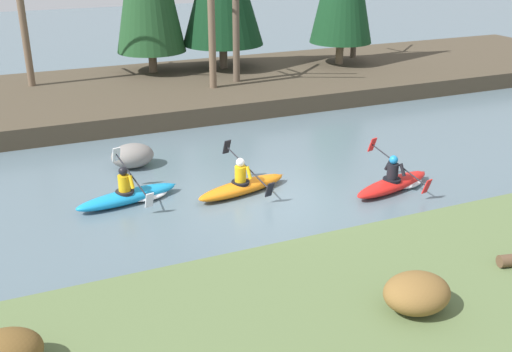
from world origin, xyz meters
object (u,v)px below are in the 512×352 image
kayaker_lead (395,182)px  kayaker_middle (243,185)px  kayaker_trailing (131,195)px  boulder_midstream (132,156)px

kayaker_lead → kayaker_middle: (-3.87, 1.40, 0.02)m
kayaker_lead → kayaker_middle: 4.12m
kayaker_trailing → boulder_midstream: bearing=64.9°
kayaker_lead → boulder_midstream: bearing=129.0°
kayaker_lead → kayaker_trailing: (-6.71, 2.02, 0.00)m
kayaker_lead → boulder_midstream: (-6.13, 4.46, 0.16)m
kayaker_middle → kayaker_trailing: (-2.84, 0.62, -0.02)m
kayaker_trailing → boulder_midstream: kayaker_trailing is taller
kayaker_lead → kayaker_middle: bearing=145.1°
kayaker_middle → kayaker_trailing: 2.91m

